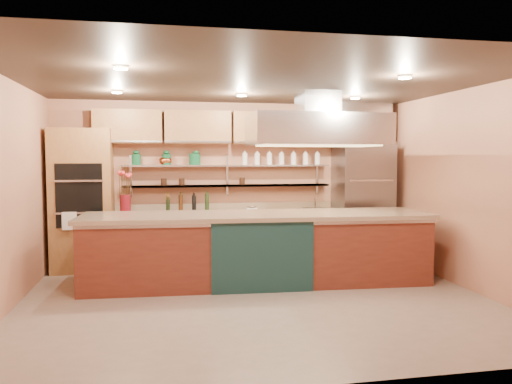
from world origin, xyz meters
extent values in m
cube|color=gray|center=(0.00, 0.00, -0.01)|extent=(6.00, 5.00, 0.02)
cube|color=black|center=(0.00, 0.00, 2.80)|extent=(6.00, 5.00, 0.02)
cube|color=#AE7052|center=(0.00, 2.50, 1.40)|extent=(6.00, 0.04, 2.80)
cube|color=#AE7052|center=(0.00, -2.50, 1.40)|extent=(6.00, 0.04, 2.80)
cube|color=#AE7052|center=(-3.00, 0.00, 1.40)|extent=(0.04, 5.00, 2.80)
cube|color=#AE7052|center=(3.00, 0.00, 1.40)|extent=(0.04, 5.00, 2.80)
cube|color=#996537|center=(-2.45, 2.18, 1.15)|extent=(0.95, 0.64, 2.30)
cube|color=gray|center=(2.35, 2.14, 1.05)|extent=(0.95, 0.72, 2.10)
cube|color=#9E865E|center=(-0.05, 2.20, 0.47)|extent=(3.84, 0.64, 0.93)
cube|color=#B6B8BD|center=(-0.05, 2.37, 1.35)|extent=(3.60, 0.26, 0.03)
cube|color=#B6B8BD|center=(-0.05, 2.37, 1.70)|extent=(3.60, 0.26, 0.03)
cube|color=#996537|center=(0.00, 2.32, 2.35)|extent=(4.60, 0.36, 0.55)
cube|color=#B6B8BD|center=(1.07, 0.84, 2.25)|extent=(2.00, 1.00, 0.45)
cube|color=#FFE5A5|center=(0.00, 0.20, 2.77)|extent=(4.00, 2.80, 0.02)
cube|color=maroon|center=(0.17, 0.84, 0.52)|extent=(4.99, 1.34, 1.03)
cylinder|color=maroon|center=(-1.78, 2.15, 1.08)|extent=(0.20, 0.20, 0.30)
cube|color=black|center=(-0.77, 2.15, 1.05)|extent=(0.80, 0.46, 0.25)
cube|color=silver|center=(0.33, 2.15, 0.98)|extent=(0.21, 0.18, 0.10)
cylinder|color=white|center=(1.49, 2.25, 1.04)|extent=(0.03, 0.03, 0.22)
ellipsoid|color=#B25029|center=(-1.14, 2.37, 1.78)|extent=(0.20, 0.20, 0.14)
cylinder|color=#104B29|center=(-0.64, 2.37, 1.81)|extent=(0.16, 0.16, 0.19)
camera|label=1|loc=(-1.22, -6.24, 1.85)|focal=35.00mm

